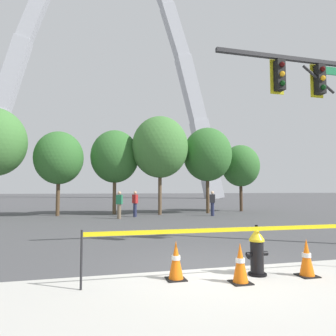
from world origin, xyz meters
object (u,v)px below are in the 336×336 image
object	(u,v)px
traffic_cone_by_hydrant	(176,261)
monument_arch	(108,73)
fire_hydrant	(257,252)
pedestrian_standing_center	(212,203)
pedestrian_walking_left	(135,204)
traffic_cone_curb_edge	(240,263)
pedestrian_walking_right	(119,205)
traffic_cone_mid_sidewalk	(307,258)
traffic_signal_gantry	(328,112)

from	to	relation	value
traffic_cone_by_hydrant	monument_arch	world-z (taller)	monument_arch
fire_hydrant	pedestrian_standing_center	world-z (taller)	pedestrian_standing_center
fire_hydrant	pedestrian_standing_center	xyz separation A→B (m)	(4.40, 12.88, 0.35)
fire_hydrant	pedestrian_walking_left	xyz separation A→B (m)	(-0.54, 13.39, 0.35)
traffic_cone_curb_edge	pedestrian_walking_right	bearing A→B (deg)	94.61
pedestrian_walking_right	pedestrian_standing_center	bearing A→B (deg)	4.55
pedestrian_walking_left	pedestrian_walking_right	xyz separation A→B (m)	(-1.06, -0.98, 0.00)
traffic_cone_mid_sidewalk	pedestrian_walking_right	size ratio (longest dim) A/B	0.46
traffic_signal_gantry	pedestrian_standing_center	distance (m)	11.23
traffic_cone_by_hydrant	traffic_cone_mid_sidewalk	xyz separation A→B (m)	(2.54, -0.41, 0.00)
pedestrian_walking_left	pedestrian_walking_right	distance (m)	1.45
monument_arch	pedestrian_walking_right	size ratio (longest dim) A/B	32.75
fire_hydrant	traffic_cone_by_hydrant	size ratio (longest dim) A/B	1.36
traffic_cone_by_hydrant	pedestrian_standing_center	distance (m)	14.14
fire_hydrant	monument_arch	xyz separation A→B (m)	(-0.60, 48.51, 21.91)
traffic_cone_curb_edge	monument_arch	bearing A→B (deg)	90.04
traffic_signal_gantry	pedestrian_walking_right	xyz separation A→B (m)	(-5.37, 10.25, -3.25)
traffic_cone_by_hydrant	pedestrian_walking_left	size ratio (longest dim) A/B	0.46
fire_hydrant	traffic_cone_curb_edge	bearing A→B (deg)	-145.22
traffic_cone_by_hydrant	pedestrian_walking_right	xyz separation A→B (m)	(0.04, 12.30, 0.46)
pedestrian_walking_left	pedestrian_standing_center	distance (m)	4.96
monument_arch	pedestrian_walking_left	bearing A→B (deg)	-89.90
pedestrian_standing_center	pedestrian_walking_right	size ratio (longest dim) A/B	1.00
traffic_signal_gantry	pedestrian_walking_left	xyz separation A→B (m)	(-4.31, 11.24, -3.25)
pedestrian_standing_center	pedestrian_walking_right	distance (m)	6.02
monument_arch	traffic_cone_mid_sidewalk	bearing A→B (deg)	-88.24
fire_hydrant	pedestrian_walking_left	bearing A→B (deg)	92.30
traffic_cone_by_hydrant	traffic_signal_gantry	distance (m)	6.88
traffic_cone_mid_sidewalk	traffic_signal_gantry	size ratio (longest dim) A/B	0.12
monument_arch	pedestrian_walking_right	distance (m)	42.07
traffic_cone_curb_edge	traffic_signal_gantry	distance (m)	6.25
traffic_cone_curb_edge	monument_arch	distance (m)	53.63
traffic_signal_gantry	pedestrian_walking_right	world-z (taller)	traffic_signal_gantry
traffic_cone_mid_sidewalk	pedestrian_walking_left	world-z (taller)	pedestrian_walking_left
traffic_cone_curb_edge	pedestrian_walking_left	distance (m)	13.78
monument_arch	pedestrian_walking_left	xyz separation A→B (m)	(0.06, -35.13, -21.56)
fire_hydrant	pedestrian_walking_left	size ratio (longest dim) A/B	0.62
traffic_cone_mid_sidewalk	traffic_signal_gantry	distance (m)	5.30
traffic_cone_by_hydrant	pedestrian_walking_left	xyz separation A→B (m)	(1.10, 13.29, 0.46)
fire_hydrant	traffic_cone_mid_sidewalk	size ratio (longest dim) A/B	1.36
fire_hydrant	traffic_signal_gantry	size ratio (longest dim) A/B	0.17
traffic_cone_curb_edge	traffic_signal_gantry	world-z (taller)	traffic_signal_gantry
traffic_signal_gantry	monument_arch	world-z (taller)	monument_arch
traffic_cone_mid_sidewalk	traffic_cone_curb_edge	size ratio (longest dim) A/B	1.00
fire_hydrant	traffic_signal_gantry	world-z (taller)	traffic_signal_gantry
pedestrian_walking_right	traffic_cone_by_hydrant	bearing A→B (deg)	-90.20
monument_arch	pedestrian_walking_right	xyz separation A→B (m)	(-1.00, -36.11, -21.56)
fire_hydrant	pedestrian_walking_right	world-z (taller)	pedestrian_walking_right
pedestrian_walking_left	pedestrian_standing_center	bearing A→B (deg)	-5.87
pedestrian_walking_left	traffic_signal_gantry	bearing A→B (deg)	-69.01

